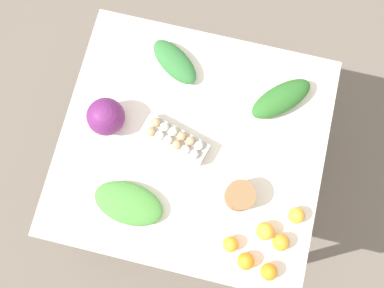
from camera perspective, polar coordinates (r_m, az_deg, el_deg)
ground_plane at (r=2.58m, az=-0.00°, el=-3.67°), size 8.00×8.00×0.00m
dining_table at (r=1.94m, az=-0.00°, el=-0.75°), size 1.14×1.06×0.74m
cabbage_purple at (r=1.83m, az=-11.42°, el=3.59°), size 0.16×0.16×0.16m
egg_carton at (r=1.81m, az=-2.28°, el=0.58°), size 0.31×0.17×0.09m
paper_bag at (r=1.77m, az=6.39°, el=-6.88°), size 0.12×0.12×0.10m
greens_bunch_kale at (r=1.90m, az=11.80°, el=5.93°), size 0.29×0.29×0.09m
greens_bunch_scallion at (r=1.80m, az=-8.45°, el=-7.84°), size 0.31×0.20×0.06m
greens_bunch_dandelion at (r=1.93m, az=-2.32°, el=10.90°), size 0.28×0.25×0.07m
orange_0 at (r=1.79m, az=9.72°, el=-11.37°), size 0.07×0.07×0.07m
orange_1 at (r=1.78m, az=5.18°, el=-13.16°), size 0.07×0.07×0.07m
orange_2 at (r=1.80m, az=11.77°, el=-12.73°), size 0.07×0.07×0.07m
orange_3 at (r=1.80m, az=10.23°, el=-16.43°), size 0.07×0.07×0.07m
orange_4 at (r=1.82m, az=13.76°, el=-9.24°), size 0.07×0.07×0.07m
orange_5 at (r=1.78m, az=7.20°, el=-15.25°), size 0.07×0.07×0.07m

